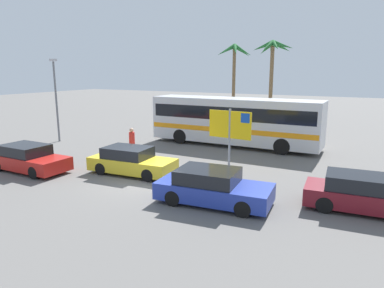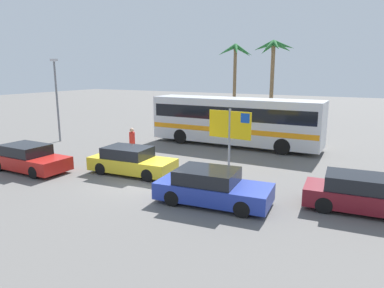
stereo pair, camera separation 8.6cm
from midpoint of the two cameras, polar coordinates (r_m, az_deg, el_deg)
The scene contains 11 objects.
ground at distance 16.23m, azimuth -7.48°, elevation -5.96°, with size 120.00×120.00×0.00m, color #605E5B.
bus_front_coach at distance 23.36m, azimuth 6.80°, elevation 4.03°, with size 11.31×2.44×3.17m.
ferry_sign at distance 16.59m, azimuth 6.19°, elevation 2.73°, with size 2.20×0.27×3.20m.
car_yellow at distance 17.23m, azimuth -10.06°, elevation -2.79°, with size 4.33×1.95×1.32m.
car_red at distance 19.33m, azimuth -25.32°, elevation -2.16°, with size 4.30×1.79×1.32m.
car_blue at distance 13.30m, azimuth 3.17°, elevation -7.05°, with size 4.46×2.22×1.32m.
car_maroon at distance 13.97m, azimuth 25.69°, elevation -7.32°, with size 4.05×1.98×1.32m.
pedestrian_by_bus at distance 19.88m, azimuth -9.91°, elevation 0.50°, with size 0.32×0.32×1.82m.
lamp_post_left_side at distance 26.29m, azimuth -21.44°, elevation 7.25°, with size 0.56×0.20×5.74m.
palm_tree_seaside at distance 30.65m, azimuth 12.91°, elevation 13.77°, with size 3.40×3.33×7.44m.
palm_tree_inland at distance 35.24m, azimuth 6.86°, elevation 13.68°, with size 3.82×3.70×7.51m.
Camera 1 is at (9.01, -12.56, 4.96)m, focal length 32.62 mm.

